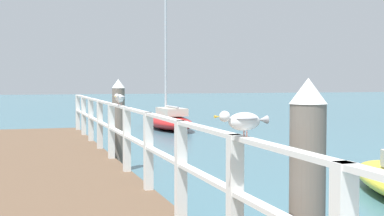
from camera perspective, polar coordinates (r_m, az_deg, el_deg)
pier_deck at (r=9.51m, az=-14.41°, el=-8.16°), size 2.74×18.14×0.50m
pier_railing at (r=9.52m, az=-6.71°, el=-2.45°), size 0.12×16.66×1.10m
dock_piling_near at (r=4.47m, az=11.71°, el=-10.24°), size 0.29×0.29×2.07m
dock_piling_far at (r=12.56m, az=-7.53°, el=-1.74°), size 0.29×0.29×2.07m
seagull_foreground at (r=4.52m, az=5.29°, el=-1.27°), size 0.48×0.19×0.21m
seagull_background at (r=10.13m, az=-7.43°, el=1.03°), size 0.26×0.44×0.21m
boat_3 at (r=23.18m, az=-2.49°, el=-1.24°), size 1.70×4.92×6.35m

